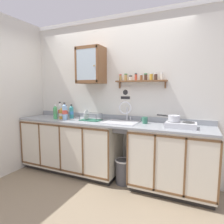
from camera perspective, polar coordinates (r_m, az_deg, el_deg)
The scene contains 21 objects.
floor at distance 3.05m, azimuth -5.11°, elevation -21.99°, with size 6.24×6.24×0.00m, color gray.
back_wall at distance 3.32m, azimuth 0.79°, elevation 4.89°, with size 3.84×0.07×2.69m.
lower_cabinet_run at distance 3.55m, azimuth -12.16°, elevation -9.80°, with size 1.80×0.61×0.92m.
lower_cabinet_run_right at distance 2.92m, azimuth 17.53°, elevation -13.65°, with size 1.16×0.61×0.92m.
countertop at distance 3.08m, azimuth -1.63°, elevation -3.23°, with size 3.20×0.63×0.03m, color gray.
backsplash at distance 3.33m, azimuth 0.54°, elevation -1.50°, with size 3.20×0.02×0.08m, color gray.
sink at distance 3.02m, azimuth 2.92°, elevation -3.40°, with size 0.52×0.46×0.46m.
hot_plate_stove at distance 2.77m, azimuth 19.92°, elevation -3.65°, with size 0.40×0.27×0.08m.
saucepan at distance 2.79m, azimuth 17.93°, elevation -1.73°, with size 0.34×0.19×0.08m.
bottle_detergent_teal_0 at distance 3.50m, azimuth -12.05°, elevation -0.03°, with size 0.08×0.08×0.25m.
bottle_soda_green_1 at distance 3.50m, azimuth -16.61°, elevation -0.06°, with size 0.07×0.07×0.26m.
bottle_water_clear_2 at distance 3.58m, azimuth -13.56°, elevation -0.02°, with size 0.07×0.07×0.24m.
bottle_water_blue_3 at distance 3.35m, azimuth -13.99°, elevation 0.05°, with size 0.08×0.08×0.30m.
bottle_opaque_white_4 at distance 3.58m, azimuth -15.28°, elevation 0.37°, with size 0.07×0.07×0.30m.
bottle_juice_amber_5 at distance 3.47m, azimuth -14.84°, elevation -0.43°, with size 0.08×0.08×0.22m.
dish_rack at distance 3.24m, azimuth -6.56°, elevation -2.03°, with size 0.34×0.23×0.17m.
mug at distance 2.95m, azimuth 9.81°, elevation -2.43°, with size 0.11×0.08×0.10m.
wall_cabinet at distance 3.34m, azimuth -6.31°, elevation 13.65°, with size 0.45×0.34×0.61m.
spice_shelf at distance 3.07m, azimuth 8.68°, elevation 9.58°, with size 0.81×0.14×0.23m.
warning_sign at distance 3.22m, azimuth 4.05°, elevation 5.29°, with size 0.19×0.01×0.26m.
trash_bin at distance 3.12m, azimuth 3.49°, elevation -17.15°, with size 0.28×0.28×0.39m.
Camera 1 is at (1.32, -2.32, 1.47)m, focal length 30.55 mm.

